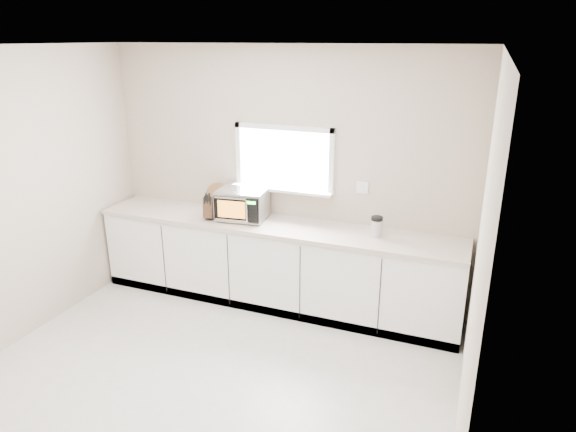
% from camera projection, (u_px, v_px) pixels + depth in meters
% --- Properties ---
extents(ground, '(4.00, 4.00, 0.00)m').
position_uv_depth(ground, '(194.00, 396.00, 4.16)').
color(ground, beige).
rests_on(ground, ground).
extents(back_wall, '(4.00, 0.17, 2.70)m').
position_uv_depth(back_wall, '(285.00, 175.00, 5.46)').
color(back_wall, '#B9A693').
rests_on(back_wall, ground).
extents(cabinets, '(3.92, 0.60, 0.88)m').
position_uv_depth(cabinets, '(275.00, 265.00, 5.51)').
color(cabinets, white).
rests_on(cabinets, ground).
extents(countertop, '(3.92, 0.64, 0.04)m').
position_uv_depth(countertop, '(274.00, 225.00, 5.35)').
color(countertop, beige).
rests_on(countertop, cabinets).
extents(microwave, '(0.54, 0.45, 0.32)m').
position_uv_depth(microwave, '(242.00, 204.00, 5.42)').
color(microwave, black).
rests_on(microwave, countertop).
extents(knife_block, '(0.16, 0.23, 0.30)m').
position_uv_depth(knife_block, '(209.00, 207.00, 5.44)').
color(knife_block, '#432F18').
rests_on(knife_block, countertop).
extents(cutting_board, '(0.29, 0.07, 0.29)m').
position_uv_depth(cutting_board, '(218.00, 196.00, 5.79)').
color(cutting_board, olive).
rests_on(cutting_board, countertop).
extents(coffee_grinder, '(0.15, 0.15, 0.20)m').
position_uv_depth(coffee_grinder, '(377.00, 226.00, 4.98)').
color(coffee_grinder, '#B7B9BE').
rests_on(coffee_grinder, countertop).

